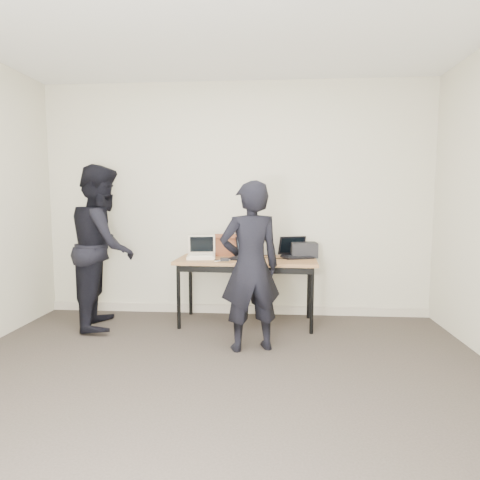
# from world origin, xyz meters

# --- Properties ---
(room) EXTENTS (4.60, 4.60, 2.80)m
(room) POSITION_xyz_m (0.00, 0.00, 1.35)
(room) COLOR #3C342E
(room) RESTS_ON ground
(desk) EXTENTS (1.53, 0.71, 0.72)m
(desk) POSITION_xyz_m (0.15, 1.85, 0.66)
(desk) COLOR #926238
(desk) RESTS_ON ground
(laptop_beige) EXTENTS (0.34, 0.33, 0.24)m
(laptop_beige) POSITION_xyz_m (-0.34, 1.87, 0.77)
(laptop_beige) COLOR beige
(laptop_beige) RESTS_ON desk
(laptop_center) EXTENTS (0.37, 0.37, 0.23)m
(laptop_center) POSITION_xyz_m (0.14, 1.85, 0.77)
(laptop_center) COLOR black
(laptop_center) RESTS_ON desk
(laptop_right) EXTENTS (0.39, 0.38, 0.23)m
(laptop_right) POSITION_xyz_m (0.68, 2.00, 0.77)
(laptop_right) COLOR black
(laptop_right) RESTS_ON desk
(leather_satchel) EXTENTS (0.37, 0.21, 0.25)m
(leather_satchel) POSITION_xyz_m (-0.03, 2.08, 0.85)
(leather_satchel) COLOR #5F2E18
(leather_satchel) RESTS_ON desk
(tissue) EXTENTS (0.14, 0.11, 0.08)m
(tissue) POSITION_xyz_m (0.00, 2.08, 1.00)
(tissue) COLOR white
(tissue) RESTS_ON leather_satchel
(equipment_box) EXTENTS (0.30, 0.26, 0.16)m
(equipment_box) POSITION_xyz_m (0.78, 2.04, 0.80)
(equipment_box) COLOR black
(equipment_box) RESTS_ON desk
(power_brick) EXTENTS (0.10, 0.07, 0.03)m
(power_brick) POSITION_xyz_m (-0.07, 1.68, 0.74)
(power_brick) COLOR black
(power_brick) RESTS_ON desk
(cables) EXTENTS (1.14, 0.50, 0.01)m
(cables) POSITION_xyz_m (0.20, 1.86, 0.72)
(cables) COLOR black
(cables) RESTS_ON desk
(person_typist) EXTENTS (0.64, 0.52, 1.53)m
(person_typist) POSITION_xyz_m (0.23, 1.11, 0.76)
(person_typist) COLOR black
(person_typist) RESTS_ON ground
(person_observer) EXTENTS (0.84, 0.97, 1.72)m
(person_observer) POSITION_xyz_m (-1.38, 1.70, 0.86)
(person_observer) COLOR black
(person_observer) RESTS_ON ground
(baseboard) EXTENTS (4.50, 0.03, 0.10)m
(baseboard) POSITION_xyz_m (0.00, 2.23, 0.05)
(baseboard) COLOR #BBB09B
(baseboard) RESTS_ON ground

